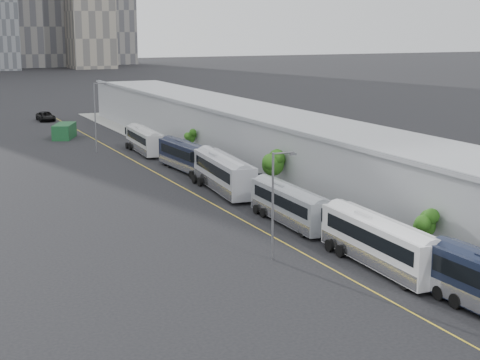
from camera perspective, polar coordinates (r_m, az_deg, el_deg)
sidewalk at (r=77.10m, az=5.71°, el=-1.37°), size 10.00×170.00×0.12m
lane_line at (r=72.41m, az=-1.46°, el=-2.23°), size 0.12×160.00×0.02m
depot at (r=78.48m, az=8.26°, el=1.37°), size 12.45×160.40×7.20m
bus_2 at (r=55.59m, az=10.81°, el=-5.10°), size 3.16×13.11×3.80m
bus_3 at (r=66.62m, az=3.92°, el=-2.20°), size 2.78×12.03×3.50m
bus_4 at (r=79.50m, az=-1.27°, el=0.29°), size 4.12×13.95×4.02m
bus_5 at (r=90.92m, az=-4.11°, el=1.63°), size 3.14×12.61×3.65m
bus_6 at (r=104.97m, az=-7.43°, el=2.90°), size 3.11×12.16×3.52m
tree_1 at (r=57.62m, az=14.13°, el=-3.29°), size 1.70×1.70×3.80m
tree_2 at (r=77.05m, az=2.57°, el=1.44°), size 2.35×2.35×4.91m
tree_3 at (r=99.94m, az=-3.89°, el=3.33°), size 1.37×1.37×3.60m
street_lamp_near at (r=55.70m, az=2.74°, el=-1.39°), size 2.04×0.22×8.37m
street_lamp_far at (r=105.96m, az=-11.09°, el=5.13°), size 2.04×0.22×9.88m
shipping_container at (r=121.05m, az=-13.47°, el=3.71°), size 5.00×6.75×2.34m
suv at (r=144.67m, az=-14.84°, el=4.80°), size 2.92×6.27×1.74m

